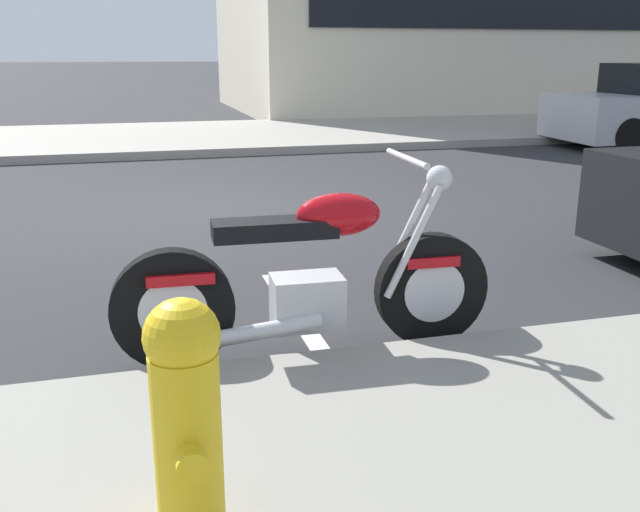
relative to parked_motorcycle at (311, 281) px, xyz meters
name	(u,v)px	position (x,y,z in m)	size (l,w,h in m)	color
ground_plane	(226,211)	(0.06, 3.96, -0.44)	(260.00, 260.00, 0.00)	#28282B
parking_stall_stripe	(304,325)	(0.06, 0.43, -0.44)	(0.12, 2.20, 0.01)	silver
parked_motorcycle	(311,281)	(0.00, 0.00, 0.00)	(2.18, 0.62, 1.14)	black
fire_hydrant	(186,416)	(-0.83, -1.62, 0.14)	(0.24, 0.36, 0.83)	gold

